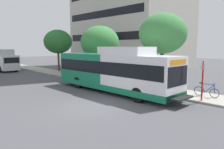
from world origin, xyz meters
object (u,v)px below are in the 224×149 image
at_px(street_tree_far_block, 58,42).
at_px(box_truck_background, 3,59).
at_px(street_tree_near_stop, 163,34).
at_px(bicycle_parked, 206,91).
at_px(bus_stop_sign_pole, 203,78).
at_px(street_tree_mid_block, 100,42).
at_px(transit_bus, 113,71).

distance_m(street_tree_far_block, box_truck_background, 9.21).
height_order(street_tree_near_stop, box_truck_background, street_tree_near_stop).
bearing_deg(bicycle_parked, street_tree_far_block, 87.58).
xyz_separation_m(bus_stop_sign_pole, street_tree_mid_block, (1.80, 12.30, 2.48)).
bearing_deg(transit_bus, box_truck_background, 93.39).
xyz_separation_m(street_tree_mid_block, street_tree_far_block, (0.47, 9.84, 0.24)).
height_order(bus_stop_sign_pole, box_truck_background, box_truck_background).
bearing_deg(transit_bus, bicycle_parked, -62.93).
xyz_separation_m(transit_bus, box_truck_background, (-1.34, 22.63, 0.04)).
distance_m(street_tree_mid_block, box_truck_background, 17.68).
bearing_deg(bicycle_parked, street_tree_mid_block, 87.84).
distance_m(transit_bus, bicycle_parked, 7.08).
bearing_deg(bicycle_parked, bus_stop_sign_pole, -169.66).
bearing_deg(bicycle_parked, transit_bus, 117.07).
relative_size(transit_bus, street_tree_mid_block, 2.11).
xyz_separation_m(bicycle_parked, street_tree_mid_block, (0.45, 12.06, 3.57)).
relative_size(street_tree_far_block, box_truck_background, 0.85).
height_order(transit_bus, street_tree_near_stop, street_tree_near_stop).
bearing_deg(street_tree_mid_block, street_tree_near_stop, -86.94).
bearing_deg(street_tree_near_stop, bicycle_parked, -101.44).
bearing_deg(street_tree_far_block, street_tree_mid_block, -92.74).
bearing_deg(bus_stop_sign_pole, street_tree_mid_block, 81.66).
relative_size(bicycle_parked, box_truck_background, 0.25).
xyz_separation_m(bus_stop_sign_pole, street_tree_far_block, (2.27, 22.15, 2.71)).
distance_m(bicycle_parked, box_truck_background, 29.23).
relative_size(transit_bus, bus_stop_sign_pole, 4.71).
height_order(bus_stop_sign_pole, bicycle_parked, bus_stop_sign_pole).
bearing_deg(street_tree_far_block, bicycle_parked, -92.42).
height_order(transit_bus, street_tree_far_block, street_tree_far_block).
height_order(transit_bus, box_truck_background, transit_bus).
relative_size(bicycle_parked, street_tree_mid_block, 0.30).
distance_m(bus_stop_sign_pole, street_tree_far_block, 22.43).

